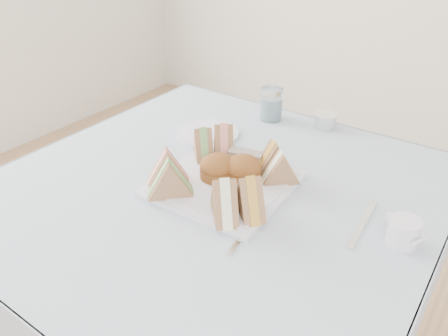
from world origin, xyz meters
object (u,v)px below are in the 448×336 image
Objects in this scene: serving_plate at (224,184)px; water_glass at (271,104)px; table at (216,294)px; creamer_jug at (404,232)px.

serving_plate is 2.99× the size of water_glass.
table is 0.60m from creamer_jug.
creamer_jug is (0.52, -0.37, -0.02)m from water_glass.
water_glass reaches higher than serving_plate.
table is 0.38m from serving_plate.
serving_plate is (0.02, 0.01, 0.38)m from table.
creamer_jug is at bearing 2.45° from serving_plate.
water_glass reaches higher than table.
water_glass reaches higher than creamer_jug.
water_glass is (-0.11, 0.41, 0.05)m from serving_plate.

